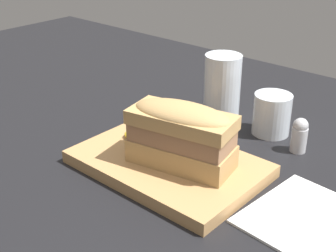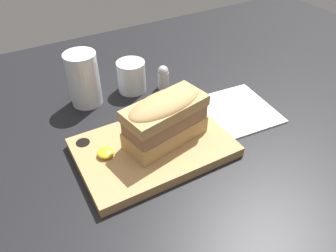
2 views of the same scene
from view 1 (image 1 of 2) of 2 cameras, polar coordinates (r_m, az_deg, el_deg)
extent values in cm
cube|color=black|center=(75.43, -2.05, -5.01)|extent=(186.92, 113.50, 2.00)
cube|color=tan|center=(72.28, -0.02, -4.64)|extent=(28.17, 18.82, 1.99)
cylinder|color=black|center=(83.30, -2.86, 0.10)|extent=(2.63, 2.63, 0.99)
cube|color=tan|center=(69.46, 1.58, -3.39)|extent=(16.55, 9.88, 3.52)
cube|color=#936B4C|center=(67.99, 1.61, -1.10)|extent=(15.89, 9.49, 2.71)
cube|color=tan|center=(66.94, 1.63, 0.74)|extent=(16.55, 9.88, 2.11)
ellipsoid|color=tan|center=(66.57, 1.64, 1.43)|extent=(16.22, 9.69, 3.17)
ellipsoid|color=gold|center=(77.84, -4.21, -1.01)|extent=(3.06, 3.06, 1.23)
cylinder|color=silver|center=(88.97, 6.63, 4.85)|extent=(6.92, 6.92, 12.12)
cylinder|color=silver|center=(90.13, 6.53, 2.99)|extent=(6.09, 6.09, 5.45)
cylinder|color=silver|center=(84.32, 12.55, 1.42)|extent=(6.63, 6.63, 7.36)
cylinder|color=black|center=(84.89, 12.46, 0.56)|extent=(5.97, 5.97, 4.16)
cube|color=white|center=(64.64, 16.83, -10.85)|extent=(15.70, 17.12, 0.40)
cylinder|color=silver|center=(79.90, 15.66, -1.60)|extent=(2.63, 2.63, 4.25)
sphere|color=#B7B7BC|center=(78.79, 15.88, 0.07)|extent=(2.50, 2.50, 2.50)
camera|label=2|loc=(0.62, -47.81, 23.64)|focal=35.00mm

